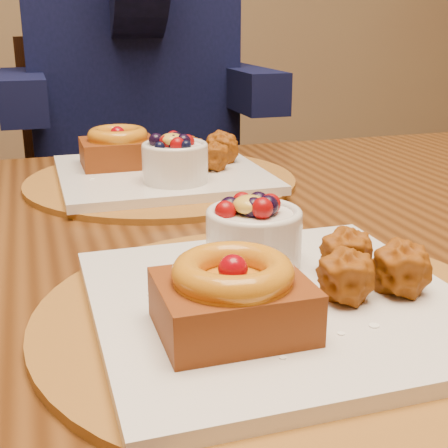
{
  "coord_description": "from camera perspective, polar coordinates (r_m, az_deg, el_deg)",
  "views": [
    {
      "loc": [
        -0.23,
        -0.57,
        0.98
      ],
      "look_at": [
        -0.08,
        -0.11,
        0.82
      ],
      "focal_mm": 50.0,
      "sensor_mm": 36.0,
      "label": 1
    }
  ],
  "objects": [
    {
      "name": "dining_table",
      "position": [
        0.72,
        -1.91,
        -6.54
      ],
      "size": [
        1.6,
        0.9,
        0.76
      ],
      "color": "#3C1E0B",
      "rests_on": "ground"
    },
    {
      "name": "place_setting_near",
      "position": [
        0.49,
        4.56,
        -6.18
      ],
      "size": [
        0.38,
        0.38,
        0.08
      ],
      "color": "brown",
      "rests_on": "dining_table"
    },
    {
      "name": "place_setting_far",
      "position": [
        0.88,
        -5.9,
        5.11
      ],
      "size": [
        0.38,
        0.38,
        0.08
      ],
      "color": "brown",
      "rests_on": "dining_table"
    },
    {
      "name": "chair_far",
      "position": [
        1.55,
        -8.62,
        0.87
      ],
      "size": [
        0.47,
        0.47,
        0.94
      ],
      "rotation": [
        0.0,
        0.0,
        0.04
      ],
      "color": "black",
      "rests_on": "ground"
    },
    {
      "name": "diner",
      "position": [
        1.45,
        -8.77,
        17.72
      ],
      "size": [
        0.55,
        0.53,
        0.91
      ],
      "rotation": [
        0.0,
        0.0,
        0.21
      ],
      "color": "black",
      "rests_on": "ground"
    }
  ]
}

